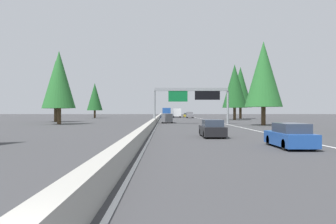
{
  "coord_description": "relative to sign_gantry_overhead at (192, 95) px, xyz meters",
  "views": [
    {
      "loc": [
        -2.3,
        -1.44,
        2.21
      ],
      "look_at": [
        68.83,
        -2.12,
        1.94
      ],
      "focal_mm": 35.79,
      "sensor_mm": 36.0,
      "label": 1
    }
  ],
  "objects": [
    {
      "name": "ground_plane",
      "position": [
        6.26,
        6.04,
        -4.81
      ],
      "size": [
        320.0,
        320.0,
        0.0
      ],
      "primitive_type": "plane",
      "color": "#38383A"
    },
    {
      "name": "median_barrier",
      "position": [
        26.26,
        6.34,
        -4.36
      ],
      "size": [
        180.0,
        0.56,
        0.9
      ],
      "primitive_type": "cube",
      "color": "#9E9B93",
      "rests_on": "ground"
    },
    {
      "name": "shoulder_stripe_right",
      "position": [
        16.26,
        -5.48,
        -4.8
      ],
      "size": [
        160.0,
        0.16,
        0.01
      ],
      "primitive_type": "cube",
      "color": "silver",
      "rests_on": "ground"
    },
    {
      "name": "shoulder_stripe_median",
      "position": [
        16.26,
        5.79,
        -4.8
      ],
      "size": [
        160.0,
        0.16,
        0.01
      ],
      "primitive_type": "cube",
      "color": "silver",
      "rests_on": "ground"
    },
    {
      "name": "sign_gantry_overhead",
      "position": [
        0.0,
        0.0,
        0.0
      ],
      "size": [
        0.5,
        12.68,
        6.04
      ],
      "color": "gray",
      "rests_on": "ground"
    },
    {
      "name": "sedan_far_right",
      "position": [
        -36.18,
        -2.88,
        -4.13
      ],
      "size": [
        4.4,
        1.8,
        1.47
      ],
      "color": "#1E4793",
      "rests_on": "ground"
    },
    {
      "name": "sedan_mid_left",
      "position": [
        -28.03,
        0.62,
        -4.13
      ],
      "size": [
        4.4,
        1.8,
        1.47
      ],
      "color": "black",
      "rests_on": "ground"
    },
    {
      "name": "minivan_far_center",
      "position": [
        4.71,
        4.2,
        -3.86
      ],
      "size": [
        5.0,
        1.95,
        1.69
      ],
      "color": "slate",
      "rests_on": "ground"
    },
    {
      "name": "pickup_mid_right",
      "position": [
        46.59,
        -3.03,
        -3.89
      ],
      "size": [
        5.6,
        2.0,
        1.86
      ],
      "color": "slate",
      "rests_on": "ground"
    },
    {
      "name": "bus_distant_b",
      "position": [
        52.03,
        4.06,
        -3.09
      ],
      "size": [
        11.5,
        2.55,
        3.1
      ],
      "color": "#1E4793",
      "rests_on": "ground"
    },
    {
      "name": "sedan_mid_center",
      "position": [
        59.18,
        -2.77,
        -4.13
      ],
      "size": [
        4.4,
        1.8,
        1.47
      ],
      "color": "#AD931E",
      "rests_on": "ground"
    },
    {
      "name": "box_truck_near_center",
      "position": [
        55.47,
        0.56,
        -3.2
      ],
      "size": [
        8.5,
        2.4,
        2.95
      ],
      "color": "white",
      "rests_on": "ground"
    },
    {
      "name": "conifer_right_mid",
      "position": [
        -5.6,
        -10.33,
        2.94
      ],
      "size": [
        5.61,
        5.61,
        12.74
      ],
      "color": "#4C3823",
      "rests_on": "ground"
    },
    {
      "name": "conifer_right_far",
      "position": [
        24.44,
        -12.24,
        3.36
      ],
      "size": [
        5.91,
        5.91,
        13.43
      ],
      "color": "#4C3823",
      "rests_on": "ground"
    },
    {
      "name": "conifer_right_distant",
      "position": [
        36.05,
        -16.28,
        3.9
      ],
      "size": [
        6.3,
        6.3,
        14.32
      ],
      "color": "#4C3823",
      "rests_on": "ground"
    },
    {
      "name": "conifer_left_near",
      "position": [
        -1.32,
        21.87,
        2.48
      ],
      "size": [
        5.28,
        5.28,
        12.0
      ],
      "color": "#4C3823",
      "rests_on": "ground"
    },
    {
      "name": "conifer_left_mid",
      "position": [
        10.6,
        26.3,
        2.59
      ],
      "size": [
        5.35,
        5.35,
        12.17
      ],
      "color": "#4C3823",
      "rests_on": "ground"
    },
    {
      "name": "conifer_left_far",
      "position": [
        45.75,
        25.9,
        1.65
      ],
      "size": [
        4.68,
        4.68,
        10.64
      ],
      "color": "#4C3823",
      "rests_on": "ground"
    }
  ]
}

